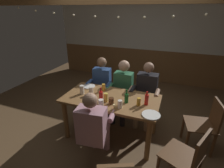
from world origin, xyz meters
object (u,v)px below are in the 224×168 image
bottle_0 (126,98)px  pint_glass_1 (82,90)px  table_candle (114,107)px  person_3 (94,126)px  person_1 (122,88)px  pint_glass_4 (91,91)px  chair_empty_near_left (205,124)px  bottle_2 (101,98)px  person_0 (101,85)px  pint_glass_6 (104,87)px  pint_glass_2 (120,104)px  pint_glass_7 (101,104)px  dining_table (111,104)px  pint_glass_5 (106,98)px  pint_glass_0 (139,102)px  person_2 (146,92)px  pint_glass_3 (111,101)px  plate_0 (151,115)px  chair_empty_near_right (188,158)px  plate_1 (89,86)px  bottle_1 (147,99)px

bottle_0 → pint_glass_1: (-0.81, 0.02, -0.01)m
table_candle → person_3: bearing=-119.7°
person_1 → pint_glass_4: bearing=59.2°
chair_empty_near_left → bottle_2: bottle_2 is taller
person_0 → pint_glass_6: size_ratio=9.50×
pint_glass_1 → bottle_0: bearing=-1.2°
pint_glass_2 → person_3: bearing=-123.2°
pint_glass_7 → person_0: bearing=114.6°
dining_table → chair_empty_near_left: size_ratio=1.81×
pint_glass_2 → pint_glass_5: bearing=159.9°
pint_glass_1 → bottle_2: bearing=-24.5°
person_1 → pint_glass_0: (0.49, -0.71, 0.16)m
person_0 → person_2: size_ratio=1.00×
pint_glass_3 → pint_glass_6: bearing=128.0°
person_2 → bottle_2: person_2 is taller
person_2 → pint_glass_2: person_2 is taller
plate_0 → pint_glass_2: 0.47m
chair_empty_near_right → pint_glass_7: size_ratio=6.57×
plate_1 → pint_glass_5: pint_glass_5 is taller
pint_glass_2 → plate_1: bearing=147.2°
table_candle → pint_glass_1: (-0.69, 0.27, 0.04)m
pint_glass_2 → pint_glass_3: size_ratio=1.25×
pint_glass_3 → table_candle: bearing=-54.2°
pint_glass_4 → pint_glass_7: (0.34, -0.33, -0.00)m
person_2 → pint_glass_2: size_ratio=9.89×
person_3 → pint_glass_2: bearing=49.6°
person_0 → chair_empty_near_right: bearing=138.2°
chair_empty_near_right → pint_glass_3: same height
person_1 → pint_glass_3: person_1 is taller
chair_empty_near_right → table_candle: 1.14m
pint_glass_1 → chair_empty_near_right: bearing=-16.8°
pint_glass_4 → pint_glass_6: (0.14, 0.21, -0.00)m
dining_table → person_2: 0.80m
bottle_1 → person_0: bearing=148.9°
chair_empty_near_right → bottle_0: size_ratio=3.85×
person_2 → pint_glass_6: 0.84m
table_candle → pint_glass_1: bearing=158.7°
chair_empty_near_left → pint_glass_0: 1.14m
bottle_0 → pint_glass_1: bottle_0 is taller
person_1 → table_candle: 0.97m
chair_empty_near_right → bottle_2: (-1.30, 0.32, 0.42)m
person_0 → pint_glass_5: person_0 is taller
chair_empty_near_right → pint_glass_7: 1.33m
person_0 → pint_glass_1: 0.70m
person_1 → pint_glass_0: size_ratio=9.96×
person_3 → plate_0: person_3 is taller
pint_glass_7 → person_3: bearing=-87.1°
bottle_0 → pint_glass_5: (-0.31, -0.09, -0.01)m
chair_empty_near_right → pint_glass_1: (-1.75, 0.53, 0.38)m
pint_glass_2 → pint_glass_6: pint_glass_6 is taller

